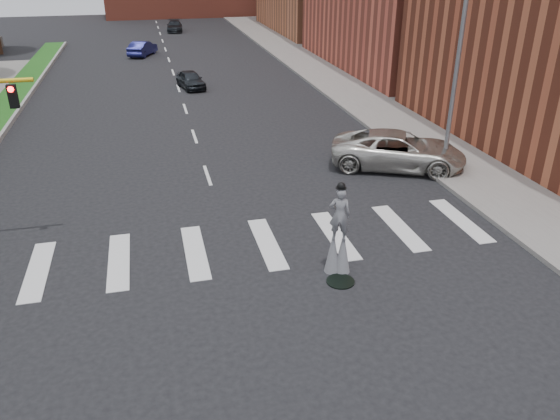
{
  "coord_description": "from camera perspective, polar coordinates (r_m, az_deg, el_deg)",
  "views": [
    {
      "loc": [
        -2.35,
        -15.71,
        9.56
      ],
      "look_at": [
        1.55,
        0.14,
        1.7
      ],
      "focal_mm": 35.0,
      "sensor_mm": 36.0,
      "label": 1
    }
  ],
  "objects": [
    {
      "name": "median_curb",
      "position": [
        37.81,
        -26.02,
        8.7
      ],
      "size": [
        0.2,
        60.0,
        0.28
      ],
      "primitive_type": "cube",
      "color": "gray",
      "rests_on": "ground"
    },
    {
      "name": "sidewalk_right",
      "position": [
        44.36,
        6.24,
        13.23
      ],
      "size": [
        5.0,
        90.0,
        0.18
      ],
      "primitive_type": "cube",
      "color": "slate",
      "rests_on": "ground"
    },
    {
      "name": "car_far",
      "position": [
        73.79,
        -10.96,
        18.35
      ],
      "size": [
        2.22,
        4.74,
        1.34
      ],
      "primitive_type": "imported",
      "rotation": [
        0.0,
        0.0,
        -0.08
      ],
      "color": "black",
      "rests_on": "ground"
    },
    {
      "name": "streetlight",
      "position": [
        25.86,
        17.84,
        14.14
      ],
      "size": [
        2.05,
        0.2,
        9.0
      ],
      "color": "slate",
      "rests_on": "ground"
    },
    {
      "name": "manhole",
      "position": [
        17.54,
        6.33,
        -7.42
      ],
      "size": [
        0.9,
        0.9,
        0.04
      ],
      "primitive_type": "cylinder",
      "color": "black",
      "rests_on": "ground"
    },
    {
      "name": "car_mid",
      "position": [
        57.13,
        -14.18,
        16.06
      ],
      "size": [
        3.04,
        4.54,
        1.42
      ],
      "primitive_type": "imported",
      "rotation": [
        0.0,
        0.0,
        2.74
      ],
      "color": "navy",
      "rests_on": "ground"
    },
    {
      "name": "ground_plane",
      "position": [
        18.54,
        -4.58,
        -5.42
      ],
      "size": [
        160.0,
        160.0,
        0.0
      ],
      "primitive_type": "plane",
      "color": "black",
      "rests_on": "ground"
    },
    {
      "name": "car_near",
      "position": [
        42.59,
        -9.32,
        13.29
      ],
      "size": [
        2.22,
        3.98,
        1.28
      ],
      "primitive_type": "imported",
      "rotation": [
        0.0,
        0.0,
        0.2
      ],
      "color": "black",
      "rests_on": "ground"
    },
    {
      "name": "suv_crossing",
      "position": [
        26.69,
        12.26,
        6.12
      ],
      "size": [
        6.93,
        5.27,
        1.75
      ],
      "primitive_type": "imported",
      "rotation": [
        0.0,
        0.0,
        1.14
      ],
      "color": "beige",
      "rests_on": "ground"
    },
    {
      "name": "stilt_performer",
      "position": [
        17.44,
        6.14,
        -2.81
      ],
      "size": [
        0.82,
        0.63,
        3.15
      ],
      "rotation": [
        0.0,
        0.0,
        2.8
      ],
      "color": "#321E14",
      "rests_on": "ground"
    }
  ]
}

